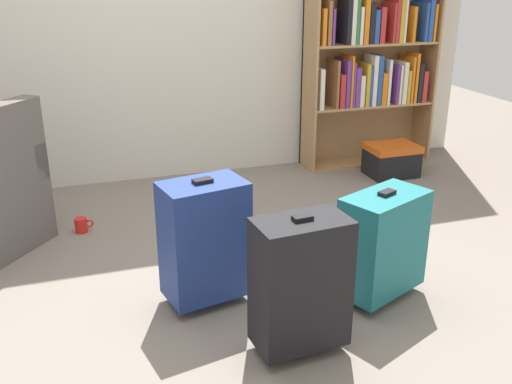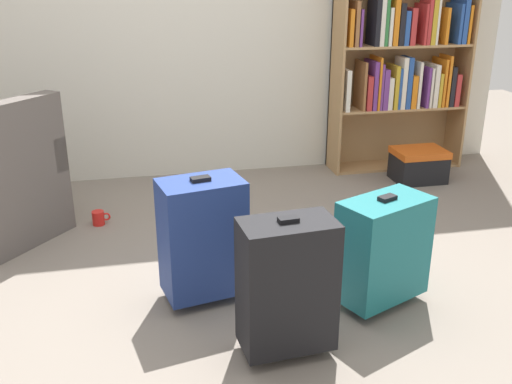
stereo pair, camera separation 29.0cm
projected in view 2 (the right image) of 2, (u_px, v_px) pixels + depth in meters
The scene contains 8 objects.
ground_plane at pixel (228, 300), 3.00m from camera, with size 9.45×9.45×0.00m, color slate.
back_wall at pixel (180, 10), 4.43m from camera, with size 5.40×0.10×2.60m, color beige.
bookshelf at pixel (403, 31), 4.64m from camera, with size 1.12×0.30×2.03m.
mug at pixel (99, 218), 3.87m from camera, with size 0.12×0.08×0.10m.
storage_box at pixel (419, 164), 4.64m from camera, with size 0.40×0.31×0.26m.
suitcase_black at pixel (287, 285), 2.47m from camera, with size 0.42×0.26×0.65m.
suitcase_teal at pixel (383, 249), 2.86m from camera, with size 0.51×0.41×0.59m.
suitcase_navy_blue at pixel (203, 237), 2.89m from camera, with size 0.45×0.33×0.67m.
Camera 2 is at (-0.40, -2.57, 1.59)m, focal length 40.81 mm.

